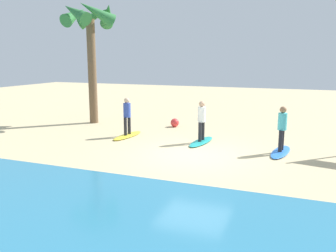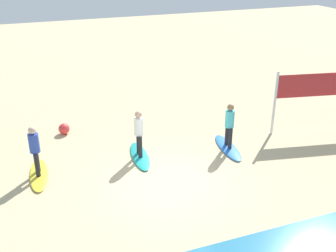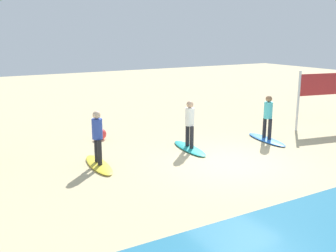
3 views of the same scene
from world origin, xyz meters
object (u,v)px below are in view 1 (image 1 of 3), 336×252
surfer_teal (202,118)px  beach_ball (175,123)px  surfboard_blue (281,152)px  surfer_yellow (127,113)px  surfboard_teal (201,142)px  surfer_blue (282,125)px  surfboard_yellow (128,135)px  palm_tree (90,25)px

surfer_teal → beach_ball: bearing=-51.8°
surfboard_blue → surfer_yellow: bearing=-87.0°
surfer_teal → surfer_yellow: size_ratio=1.00×
surfer_yellow → surfer_teal: bearing=-178.9°
surfboard_blue → surfboard_teal: bearing=-92.2°
surfer_blue → surfboard_yellow: bearing=-3.8°
palm_tree → beach_ball: bearing=-173.8°
palm_tree → surfboard_blue: bearing=163.9°
surfboard_blue → beach_ball: 6.33m
surfboard_yellow → surfer_yellow: (0.00, 0.00, 0.99)m
surfer_blue → beach_ball: size_ratio=3.84×
surfer_yellow → palm_tree: size_ratio=0.26×
surfer_blue → beach_ball: (5.38, -3.32, -0.82)m
surfboard_blue → surfboard_teal: size_ratio=1.00×
surfboard_teal → surfer_teal: size_ratio=1.28×
surfer_blue → surfboard_teal: (3.17, -0.50, -0.99)m
surfer_blue → surfboard_yellow: (6.55, -0.44, -0.99)m
beach_ball → surfboard_teal: bearing=128.2°
beach_ball → surfboard_blue: bearing=148.4°
surfboard_blue → surfer_yellow: size_ratio=1.28×
surfboard_blue → beach_ball: beach_ball is taller
surfer_blue → surfer_teal: same height
surfer_teal → beach_ball: size_ratio=3.84×
surfboard_teal → beach_ball: (2.21, -2.81, 0.17)m
surfer_yellow → palm_tree: palm_tree is taller
surfboard_yellow → palm_tree: 6.46m
surfboard_yellow → beach_ball: 3.11m
surfer_blue → palm_tree: bearing=-16.1°
beach_ball → palm_tree: bearing=6.2°
surfer_blue → palm_tree: size_ratio=0.26×
surfboard_yellow → palm_tree: (3.29, -2.40, 5.02)m
beach_ball → surfer_yellow: bearing=67.9°
surfboard_blue → surfboard_teal: same height
surfboard_blue → surfer_blue: surfer_blue is taller
surfboard_blue → surfboard_teal: 3.21m
surfboard_teal → surfer_yellow: bearing=-83.2°
surfboard_blue → palm_tree: palm_tree is taller
surfboard_blue → palm_tree: 11.41m
surfer_yellow → beach_ball: size_ratio=3.84×
surfboard_teal → palm_tree: palm_tree is taller
surfer_teal → surfer_yellow: same height
surfboard_teal → palm_tree: size_ratio=0.33×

